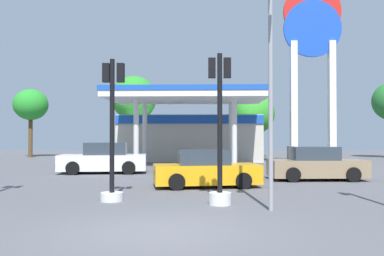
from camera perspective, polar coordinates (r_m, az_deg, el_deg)
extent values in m
plane|color=#56565B|center=(8.88, -4.50, -13.68)|extent=(90.00, 90.00, 0.00)
cube|color=beige|center=(32.65, -0.20, -1.39)|extent=(10.61, 5.26, 3.44)
cube|color=#194CB2|center=(30.00, -0.42, 1.19)|extent=(10.61, 0.12, 0.60)
cube|color=white|center=(26.74, -0.74, 4.10)|extent=(9.73, 6.19, 0.35)
cube|color=#194CB2|center=(26.77, -0.74, 4.79)|extent=(9.83, 6.29, 0.30)
cylinder|color=silver|center=(25.26, -7.57, -0.70)|extent=(0.32, 0.32, 4.15)
cylinder|color=silver|center=(24.94, 5.76, -0.70)|extent=(0.32, 0.32, 4.15)
cylinder|color=silver|center=(28.63, -6.41, -0.73)|extent=(0.32, 0.32, 4.15)
cylinder|color=silver|center=(28.34, 5.33, -0.73)|extent=(0.32, 0.32, 4.15)
cube|color=#4C4C51|center=(26.67, -0.75, -4.00)|extent=(0.90, 0.60, 1.10)
cube|color=white|center=(27.26, 13.60, 3.21)|extent=(0.40, 0.56, 7.87)
cube|color=white|center=(27.82, 18.41, 3.15)|extent=(0.40, 0.56, 7.87)
cylinder|color=blue|center=(28.26, 15.98, 12.83)|extent=(3.61, 0.22, 3.61)
cylinder|color=red|center=(28.55, 15.96, 14.93)|extent=(3.61, 0.22, 3.61)
cube|color=white|center=(28.45, 15.95, 13.86)|extent=(3.32, 0.08, 0.65)
cylinder|color=black|center=(20.41, 19.19, -5.54)|extent=(0.63, 0.25, 0.62)
cylinder|color=black|center=(18.87, 20.99, -5.91)|extent=(0.63, 0.25, 0.62)
cylinder|color=black|center=(19.67, 12.26, -5.75)|extent=(0.63, 0.25, 0.62)
cylinder|color=black|center=(18.06, 13.52, -6.17)|extent=(0.63, 0.25, 0.62)
cube|color=#8C7556|center=(19.19, 16.53, -5.24)|extent=(4.18, 1.97, 0.74)
cube|color=#2D3842|center=(19.11, 16.10, -3.34)|extent=(2.03, 1.64, 0.62)
cube|color=black|center=(19.91, 22.03, -5.36)|extent=(0.22, 1.63, 0.23)
cylinder|color=black|center=(21.54, -15.84, -5.25)|extent=(0.69, 0.32, 0.67)
cylinder|color=black|center=(23.31, -15.03, -4.93)|extent=(0.69, 0.32, 0.67)
cylinder|color=black|center=(21.22, -8.56, -5.34)|extent=(0.69, 0.32, 0.67)
cylinder|color=black|center=(23.01, -8.31, -5.00)|extent=(0.69, 0.32, 0.67)
cube|color=silver|center=(22.21, -11.95, -4.57)|extent=(4.60, 2.40, 0.79)
cube|color=#2D3842|center=(22.16, -11.54, -2.80)|extent=(2.29, 1.89, 0.67)
cube|color=black|center=(22.57, -17.41, -4.78)|extent=(0.35, 1.75, 0.25)
cylinder|color=black|center=(17.03, 5.54, -6.55)|extent=(0.63, 0.31, 0.60)
cylinder|color=black|center=(15.48, 6.99, -7.10)|extent=(0.63, 0.31, 0.60)
cylinder|color=black|center=(16.62, -2.71, -6.69)|extent=(0.63, 0.31, 0.60)
cylinder|color=black|center=(15.02, -2.09, -7.30)|extent=(0.63, 0.31, 0.60)
cube|color=orange|center=(15.97, 1.97, -6.22)|extent=(4.17, 2.35, 0.71)
cube|color=#2D3842|center=(15.90, 1.46, -4.01)|extent=(2.11, 1.78, 0.60)
cube|color=black|center=(16.44, 8.63, -6.41)|extent=(0.40, 1.56, 0.22)
cylinder|color=silver|center=(12.00, 3.80, -9.51)|extent=(0.63, 0.63, 0.34)
cylinder|color=black|center=(11.88, 3.78, 0.71)|extent=(0.14, 0.14, 3.92)
cube|color=black|center=(12.18, 2.71, 8.11)|extent=(0.21, 0.20, 0.57)
sphere|color=red|center=(12.33, 2.70, 8.85)|extent=(0.15, 0.15, 0.15)
sphere|color=#D89E0C|center=(12.30, 2.70, 8.02)|extent=(0.15, 0.15, 0.15)
sphere|color=green|center=(12.27, 2.71, 7.19)|extent=(0.15, 0.15, 0.15)
cube|color=black|center=(12.19, 4.80, 8.11)|extent=(0.21, 0.20, 0.57)
sphere|color=red|center=(12.34, 4.77, 8.84)|extent=(0.15, 0.15, 0.15)
sphere|color=#D89E0C|center=(12.31, 4.77, 8.02)|extent=(0.15, 0.15, 0.15)
sphere|color=green|center=(12.28, 4.77, 7.19)|extent=(0.15, 0.15, 0.15)
cylinder|color=silver|center=(12.84, -10.80, -9.13)|extent=(0.67, 0.67, 0.26)
cylinder|color=black|center=(12.71, -10.77, 0.32)|extent=(0.14, 0.14, 3.96)
cube|color=black|center=(13.05, -11.53, 7.32)|extent=(0.21, 0.20, 0.57)
sphere|color=red|center=(13.20, -11.40, 8.02)|extent=(0.15, 0.15, 0.15)
sphere|color=#D89E0C|center=(13.17, -11.41, 7.25)|extent=(0.15, 0.15, 0.15)
sphere|color=green|center=(13.15, -11.41, 6.47)|extent=(0.15, 0.15, 0.15)
cube|color=black|center=(12.96, -9.63, 7.38)|extent=(0.21, 0.20, 0.57)
sphere|color=red|center=(13.10, -9.52, 8.08)|extent=(0.15, 0.15, 0.15)
sphere|color=#D89E0C|center=(13.08, -9.52, 7.30)|extent=(0.15, 0.15, 0.15)
sphere|color=green|center=(13.05, -9.52, 6.52)|extent=(0.15, 0.15, 0.15)
cylinder|color=brown|center=(39.93, -21.02, -1.18)|extent=(0.36, 0.36, 3.54)
ellipsoid|color=#268E2A|center=(40.03, -21.00, 2.98)|extent=(3.02, 3.02, 2.73)
cylinder|color=brown|center=(36.23, -7.86, -1.15)|extent=(0.31, 0.31, 3.69)
ellipsoid|color=#2B8D2A|center=(36.37, -7.85, 4.02)|extent=(3.82, 3.82, 3.80)
cylinder|color=brown|center=(37.56, 8.40, -2.03)|extent=(0.39, 0.39, 2.52)
ellipsoid|color=green|center=(37.60, 8.39, 1.97)|extent=(3.65, 3.65, 3.67)
cylinder|color=gray|center=(11.18, 10.60, 5.23)|extent=(0.12, 0.12, 6.32)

